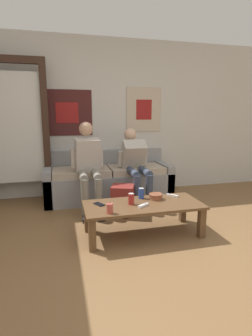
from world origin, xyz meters
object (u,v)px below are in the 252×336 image
coffee_table (143,208)px  game_controller_near_right (172,196)px  person_seated_teen (135,162)px  drink_can_blue (141,193)px  game_controller_near_left (143,205)px  backpack (123,201)px  ceramic_bowl (156,196)px  drink_can_red (131,199)px  cell_phone (99,204)px  pillar_candle (110,208)px  person_seated_adult (88,162)px  couch (108,181)px

coffee_table → game_controller_near_right: 0.46m
person_seated_teen → drink_can_blue: bearing=-101.6°
game_controller_near_left → backpack: bearing=94.3°
game_controller_near_right → coffee_table: bearing=-159.0°
ceramic_bowl → drink_can_red: size_ratio=1.30×
drink_can_red → game_controller_near_right: (0.56, 0.15, -0.05)m
coffee_table → cell_phone: size_ratio=8.67×
drink_can_blue → cell_phone: (-0.51, -0.10, -0.06)m
coffee_table → drink_can_red: drink_can_red is taller
ceramic_bowl → game_controller_near_right: size_ratio=1.26×
coffee_table → pillar_candle: bearing=-155.0°
person_seated_teen → backpack: (-0.30, -0.44, -0.44)m
drink_can_blue → game_controller_near_right: size_ratio=0.97×
coffee_table → drink_can_red: size_ratio=10.57×
drink_can_blue → game_controller_near_left: drink_can_blue is taller
backpack → ceramic_bowl: ceramic_bowl is taller
person_seated_adult → game_controller_near_right: size_ratio=9.62×
person_seated_teen → game_controller_near_left: bearing=-101.8°
game_controller_near_right → cell_phone: 0.90m
cell_phone → person_seated_adult: bearing=91.0°
person_seated_adult → game_controller_near_left: person_seated_adult is taller
drink_can_blue → drink_can_red: bearing=-134.5°
coffee_table → person_seated_adult: 1.18m
couch → pillar_candle: (-0.28, -1.60, 0.13)m
person_seated_teen → backpack: size_ratio=2.81×
person_seated_teen → coffee_table: bearing=-101.5°
person_seated_adult → game_controller_near_right: bearing=-42.8°
game_controller_near_left → couch: bearing=94.2°
couch → person_seated_teen: person_seated_teen is taller
coffee_table → game_controller_near_left: 0.11m
backpack → game_controller_near_left: size_ratio=2.85×
drink_can_red → ceramic_bowl: bearing=17.7°
drink_can_blue → game_controller_near_right: 0.39m
drink_can_blue → drink_can_red: size_ratio=1.00×
ceramic_bowl → game_controller_near_left: ceramic_bowl is taller
couch → game_controller_near_left: couch is taller
drink_can_blue → cell_phone: drink_can_blue is taller
pillar_candle → ceramic_bowl: bearing=27.1°
ceramic_bowl → drink_can_blue: bearing=156.7°
person_seated_adult → game_controller_near_right: (0.92, -0.85, -0.30)m
game_controller_near_left → game_controller_near_right: (0.45, 0.25, 0.00)m
backpack → couch: bearing=94.2°
cell_phone → game_controller_near_left: bearing=-20.8°
couch → cell_phone: 1.37m
backpack → pillar_candle: 0.93m
coffee_table → drink_can_blue: bearing=79.5°
pillar_candle → drink_can_red: (0.28, 0.21, 0.01)m
couch → drink_can_red: (0.00, -1.40, 0.14)m
game_controller_near_left → cell_phone: size_ratio=0.93×
person_seated_teen → couch: bearing=138.2°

